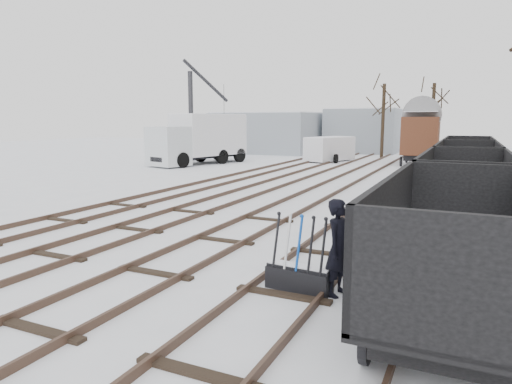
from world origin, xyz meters
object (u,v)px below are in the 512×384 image
(worker, at_px, (339,248))
(panel_van, at_px, (330,149))
(crane, at_px, (193,134))
(lorry, at_px, (200,138))
(freight_wagon_a, at_px, (459,270))
(box_van_wagon, at_px, (421,134))
(ground_frame, at_px, (299,276))

(worker, relative_size, panel_van, 0.38)
(panel_van, relative_size, crane, 0.59)
(lorry, distance_m, crane, 4.38)
(lorry, bearing_deg, freight_wagon_a, -34.09)
(box_van_wagon, bearing_deg, ground_frame, -91.14)
(ground_frame, height_order, worker, worker)
(lorry, xyz_separation_m, crane, (-2.79, 3.36, 0.23))
(worker, relative_size, freight_wagon_a, 0.32)
(box_van_wagon, xyz_separation_m, panel_van, (-6.92, 0.11, -1.25))
(worker, distance_m, box_van_wagon, 27.64)
(ground_frame, distance_m, panel_van, 28.76)
(ground_frame, distance_m, freight_wagon_a, 2.92)
(crane, bearing_deg, freight_wagon_a, -27.57)
(ground_frame, xyz_separation_m, worker, (0.75, 0.10, 0.65))
(box_van_wagon, bearing_deg, lorry, -159.67)
(worker, xyz_separation_m, panel_van, (-8.08, 27.70, 0.10))
(worker, height_order, box_van_wagon, box_van_wagon)
(panel_van, height_order, crane, crane)
(ground_frame, bearing_deg, freight_wagon_a, -0.70)
(freight_wagon_a, distance_m, lorry, 28.55)
(worker, height_order, panel_van, panel_van)
(freight_wagon_a, xyz_separation_m, panel_van, (-10.17, 28.10, 0.11))
(freight_wagon_a, bearing_deg, lorry, 130.35)
(worker, distance_m, crane, 31.30)
(lorry, xyz_separation_m, panel_van, (8.30, 6.36, -0.91))
(box_van_wagon, bearing_deg, panel_van, 177.09)
(box_van_wagon, height_order, lorry, box_van_wagon)
(ground_frame, height_order, lorry, lorry)
(crane, bearing_deg, worker, -30.01)
(ground_frame, distance_m, box_van_wagon, 27.76)
(ground_frame, bearing_deg, panel_van, 110.12)
(box_van_wagon, height_order, panel_van, box_van_wagon)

